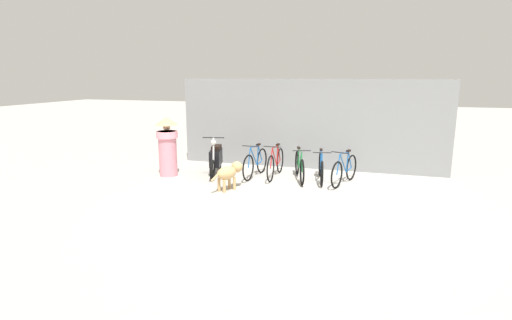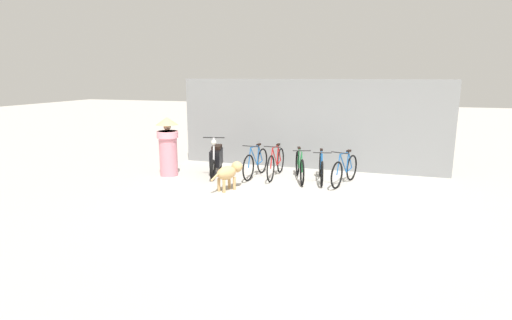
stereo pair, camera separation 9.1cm
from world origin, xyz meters
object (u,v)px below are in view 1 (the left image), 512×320
(bicycle_1, at_px, (276,163))
(person_in_robes, at_px, (167,145))
(stray_dog, at_px, (229,172))
(bicycle_3, at_px, (321,168))
(bicycle_2, at_px, (299,166))
(bicycle_0, at_px, (255,163))
(bicycle_4, at_px, (344,170))
(motorcycle, at_px, (216,159))

(bicycle_1, bearing_deg, person_in_robes, -76.29)
(stray_dog, bearing_deg, bicycle_3, -28.66)
(bicycle_1, relative_size, person_in_robes, 1.10)
(bicycle_2, distance_m, person_in_robes, 3.63)
(bicycle_2, height_order, bicycle_3, bicycle_2)
(bicycle_2, distance_m, stray_dog, 2.04)
(bicycle_0, bearing_deg, stray_dog, -3.73)
(bicycle_1, distance_m, bicycle_3, 1.23)
(bicycle_0, distance_m, person_in_robes, 2.45)
(bicycle_3, xyz_separation_m, bicycle_4, (0.62, -0.17, 0.02))
(bicycle_0, height_order, motorcycle, motorcycle)
(stray_dog, bearing_deg, motorcycle, 58.04)
(bicycle_1, distance_m, bicycle_2, 0.68)
(bicycle_3, height_order, motorcycle, motorcycle)
(bicycle_1, distance_m, bicycle_4, 1.86)
(motorcycle, bearing_deg, bicycle_3, 77.82)
(bicycle_2, distance_m, motorcycle, 2.36)
(stray_dog, bearing_deg, bicycle_1, -2.13)
(bicycle_1, relative_size, bicycle_2, 1.05)
(bicycle_4, height_order, person_in_robes, person_in_robes)
(bicycle_1, xyz_separation_m, stray_dog, (-0.76, -1.53, 0.06))
(bicycle_3, relative_size, bicycle_4, 1.07)
(bicycle_1, xyz_separation_m, bicycle_3, (1.23, -0.03, -0.04))
(bicycle_1, bearing_deg, stray_dog, -26.57)
(bicycle_0, xyz_separation_m, stray_dog, (-0.23, -1.40, 0.06))
(bicycle_4, distance_m, motorcycle, 3.54)
(bicycle_3, distance_m, bicycle_4, 0.64)
(bicycle_4, height_order, stray_dog, bicycle_4)
(bicycle_4, bearing_deg, stray_dog, -45.79)
(bicycle_4, xyz_separation_m, motorcycle, (-3.54, 0.04, 0.07))
(bicycle_2, xyz_separation_m, stray_dog, (-1.44, -1.44, 0.08))
(bicycle_1, xyz_separation_m, person_in_robes, (-2.87, -0.71, 0.47))
(bicycle_2, distance_m, bicycle_3, 0.56)
(bicycle_0, relative_size, motorcycle, 0.89)
(bicycle_0, distance_m, bicycle_1, 0.55)
(bicycle_3, height_order, person_in_robes, person_in_robes)
(bicycle_2, bearing_deg, person_in_robes, -97.86)
(bicycle_4, bearing_deg, person_in_robes, -66.71)
(bicycle_2, bearing_deg, stray_dog, -62.67)
(bicycle_2, height_order, motorcycle, motorcycle)
(bicycle_1, xyz_separation_m, motorcycle, (-1.68, -0.16, 0.06))
(stray_dog, bearing_deg, bicycle_2, -20.72)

